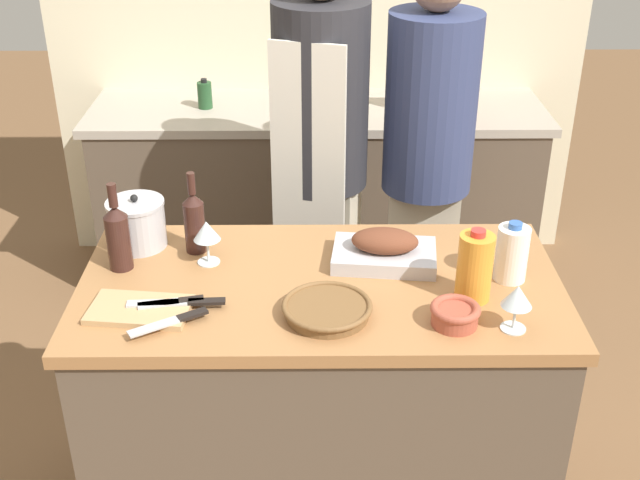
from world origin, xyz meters
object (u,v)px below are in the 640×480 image
wine_glass_left (517,297)px  cutting_board (140,310)px  mixing_bowl (455,314)px  knife_bread (173,302)px  knife_paring (171,321)px  stand_mixer (444,86)px  wine_bottle_dark (194,221)px  person_cook_aproned (320,153)px  wine_bottle_green (118,236)px  wine_glass_right (207,232)px  knife_chef (180,302)px  stock_pot (137,223)px  condiment_bottle_short (205,95)px  roasting_pan (384,250)px  juice_jug (475,267)px  milk_jug (512,253)px  condiment_bottle_tall (302,88)px  person_cook_guest (427,158)px  wicker_basket (327,309)px

wine_glass_left → cutting_board: bearing=175.1°
mixing_bowl → knife_bread: 0.78m
knife_paring → stand_mixer: (0.98, 1.75, 0.10)m
wine_bottle_dark → person_cook_aproned: (0.40, 0.69, -0.05)m
wine_bottle_green → person_cook_aproned: (0.61, 0.79, -0.06)m
wine_glass_right → knife_chef: size_ratio=0.52×
stand_mixer → person_cook_aproned: person_cook_aproned is taller
cutting_board → stock_pot: size_ratio=1.61×
condiment_bottle_short → roasting_pan: bearing=-64.1°
juice_jug → mixing_bowl: bearing=-118.0°
milk_jug → knife_bread: 0.99m
juice_jug → wine_glass_right: bearing=165.0°
wine_glass_right → stand_mixer: stand_mixer is taller
wine_glass_right → condiment_bottle_tall: (0.27, 1.60, -0.06)m
person_cook_guest → cutting_board: bearing=-125.0°
knife_paring → condiment_bottle_tall: bearing=80.5°
wine_glass_left → condiment_bottle_short: (-1.05, 1.86, -0.05)m
stock_pot → cutting_board: bearing=-79.0°
wicker_basket → wine_bottle_green: size_ratio=0.90×
wine_bottle_green → wine_bottle_dark: wine_bottle_green is taller
wine_bottle_dark → person_cook_aproned: bearing=59.9°
roasting_pan → wicker_basket: size_ratio=1.34×
condiment_bottle_tall → juice_jug: bearing=-74.3°
mixing_bowl → person_cook_aproned: 1.16m
wine_glass_right → knife_bread: 0.28m
stock_pot → wine_glass_right: size_ratio=1.29×
wine_glass_right → stand_mixer: size_ratio=0.44×
wine_glass_right → condiment_bottle_tall: size_ratio=0.97×
condiment_bottle_tall → person_cook_guest: 0.97m
knife_chef → condiment_bottle_tall: (0.32, 1.86, 0.03)m
cutting_board → juice_jug: (0.93, 0.07, 0.09)m
condiment_bottle_tall → condiment_bottle_short: (-0.45, -0.10, -0.00)m
roasting_pan → knife_chef: bearing=-156.6°
cutting_board → milk_jug: 1.08m
mixing_bowl → milk_jug: size_ratio=0.74×
cutting_board → wine_bottle_green: bearing=112.3°
mixing_bowl → juice_jug: 0.17m
wine_glass_right → knife_bread: bearing=-105.0°
person_cook_aproned → wine_glass_left: bearing=-49.1°
wicker_basket → wine_glass_left: size_ratio=1.85×
condiment_bottle_short → person_cook_aproned: 0.91m
wine_bottle_dark → knife_paring: 0.44m
wine_bottle_green → condiment_bottle_short: (0.07, 1.52, -0.06)m
roasting_pan → cutting_board: roasting_pan is taller
juice_jug → person_cook_aproned: bearing=113.6°
wine_bottle_green → knife_chef: wine_bottle_green is taller
knife_bread → person_cook_guest: bearing=50.7°
mixing_bowl → person_cook_aproned: size_ratio=0.08×
condiment_bottle_short → knife_paring: bearing=-86.1°
mixing_bowl → wine_glass_right: size_ratio=0.97×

